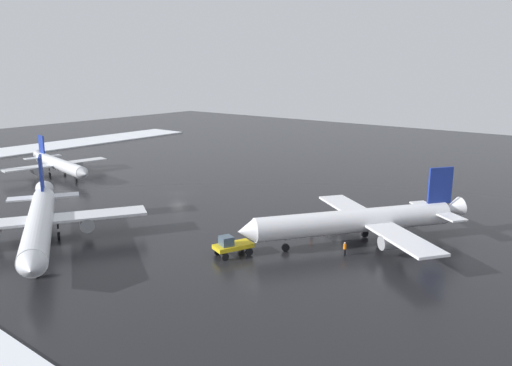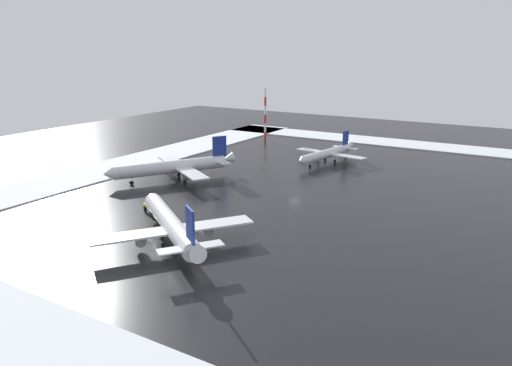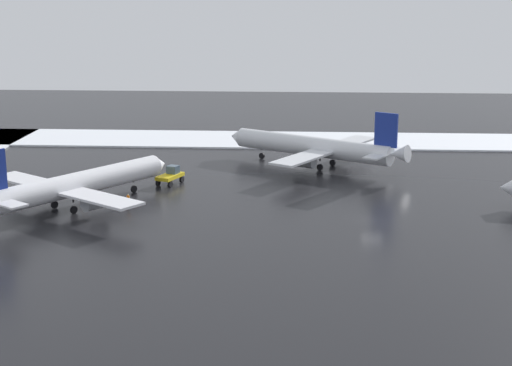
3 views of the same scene
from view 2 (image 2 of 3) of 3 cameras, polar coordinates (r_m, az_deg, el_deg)
name	(u,v)px [view 2 (image 2 of 3)]	position (r m, az deg, el deg)	size (l,w,h in m)	color
ground_plane	(295,191)	(109.65, 4.49, -0.89)	(240.00, 240.00, 0.00)	black
snow_bank_far	(130,163)	(138.74, -14.25, 2.19)	(152.00, 16.00, 0.29)	white
snow_bank_left	(388,142)	(170.63, 14.80, 4.54)	(14.00, 116.00, 0.29)	white
snow_bank_right	(14,336)	(62.40, -25.94, -15.46)	(14.00, 116.00, 0.29)	white
airplane_foreground_jet	(171,224)	(81.09, -9.68, -4.70)	(23.07, 26.78, 9.22)	white
airplane_distant_tail	(327,154)	(137.09, 8.14, 3.35)	(25.17, 21.01, 7.49)	silver
airplane_parked_portside	(174,167)	(119.41, -9.37, 1.85)	(28.63, 24.53, 9.50)	silver
pushback_tug	(153,205)	(97.08, -11.71, -2.53)	(3.74, 5.09, 2.50)	gold
ground_crew_by_nose_gear	(146,232)	(84.54, -12.44, -5.50)	(0.36, 0.36, 1.71)	black
ground_crew_mid_apron	(193,224)	(86.98, -7.20, -4.65)	(0.36, 0.36, 1.71)	black
antenna_mast	(265,115)	(167.28, 1.06, 7.81)	(0.70, 0.70, 17.41)	red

